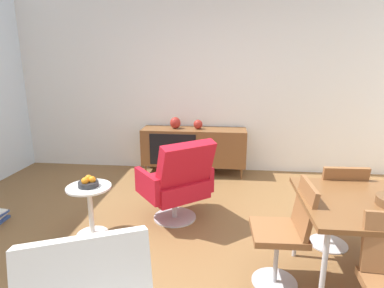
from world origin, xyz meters
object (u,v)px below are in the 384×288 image
Objects in this scene: side_table_round at (90,205)px; lounge_chair_red at (177,181)px; sideboard at (194,146)px; vase_sculptural_dark at (175,123)px; dining_chair_back_left at (336,202)px; fruit_bowl at (88,182)px; dining_chair_near_window at (286,230)px; vase_cobalt at (198,124)px.

lounge_chair_red is at bearing 24.17° from side_table_round.
vase_sculptural_dark reaches higher than sideboard.
dining_chair_back_left is 2.36m from fruit_bowl.
vase_sculptural_dark is 0.21× the size of dining_chair_back_left.
fruit_bowl is at bearing 179.69° from dining_chair_back_left.
dining_chair_back_left is at bearing -52.33° from sideboard.
vase_sculptural_dark is at bearing 73.65° from side_table_round.
lounge_chair_red is (-0.02, -1.56, 0.03)m from sideboard.
side_table_round is 2.60× the size of fruit_bowl.
dining_chair_near_window reaches higher than sideboard.
dining_chair_near_window is 1.36m from lounge_chair_red.
vase_cobalt is at bearing 0.00° from vase_sculptural_dark.
dining_chair_back_left reaches higher than sideboard.
fruit_bowl is at bearing 30.46° from side_table_round.
sideboard is at bearing 89.23° from lounge_chair_red.
vase_cobalt is 2.45m from dining_chair_back_left.
dining_chair_back_left is (1.79, -1.95, -0.34)m from vase_sculptural_dark.
vase_cobalt is at bearing 109.71° from dining_chair_near_window.
side_table_round is at bearing -155.83° from lounge_chair_red.
vase_sculptural_dark is 2.08m from side_table_round.
vase_sculptural_dark reaches higher than side_table_round.
lounge_chair_red is at bearing 136.22° from dining_chair_near_window.
vase_sculptural_dark is 2.04m from fruit_bowl.
vase_cobalt is 0.27× the size of side_table_round.
fruit_bowl is at bearing -155.84° from lounge_chair_red.
side_table_round is (-2.36, 0.01, -0.15)m from dining_chair_back_left.
lounge_chair_red reaches higher than vase_cobalt.
side_table_round is (-0.57, -1.94, -0.49)m from vase_sculptural_dark.
vase_cobalt is 0.35m from vase_sculptural_dark.
vase_sculptural_dark is at bearing 116.49° from dining_chair_near_window.
fruit_bowl is at bearing -115.37° from vase_cobalt.
vase_cobalt is at bearing 64.63° from fruit_bowl.
lounge_chair_red is at bearing 165.78° from dining_chair_back_left.
dining_chair_back_left is at bearing -47.45° from vase_sculptural_dark.
sideboard is 2.46m from dining_chair_back_left.
sideboard is 8.00× the size of fruit_bowl.
vase_cobalt is 1.60m from lounge_chair_red.
dining_chair_back_left reaches higher than fruit_bowl.
fruit_bowl is (-2.36, 0.01, 0.09)m from dining_chair_back_left.
vase_sculptural_dark is (-0.29, 0.00, 0.37)m from sideboard.
vase_sculptural_dark is 2.82m from dining_chair_near_window.
dining_chair_near_window reaches higher than fruit_bowl.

